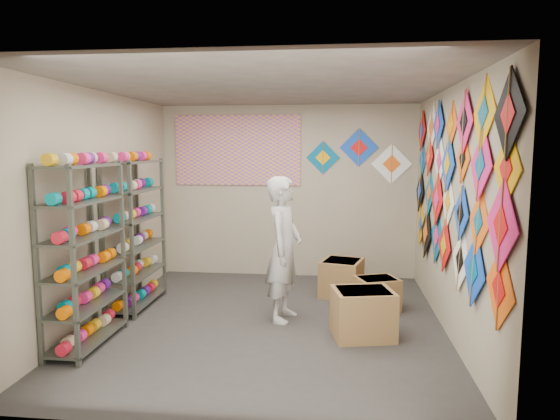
# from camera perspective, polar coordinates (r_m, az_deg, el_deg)

# --- Properties ---
(ground) EXTENTS (4.50, 4.50, 0.00)m
(ground) POSITION_cam_1_polar(r_m,az_deg,el_deg) (5.98, -1.31, -12.80)
(ground) COLOR #322F2B
(room_walls) EXTENTS (4.50, 4.50, 4.50)m
(room_walls) POSITION_cam_1_polar(r_m,az_deg,el_deg) (5.64, -1.36, 3.12)
(room_walls) COLOR tan
(room_walls) RESTS_ON ground
(shelf_rack_front) EXTENTS (0.40, 1.10, 1.90)m
(shelf_rack_front) POSITION_cam_1_polar(r_m,az_deg,el_deg) (5.48, -21.48, -4.84)
(shelf_rack_front) COLOR #4C5147
(shelf_rack_front) RESTS_ON ground
(shelf_rack_back) EXTENTS (0.40, 1.10, 1.90)m
(shelf_rack_back) POSITION_cam_1_polar(r_m,az_deg,el_deg) (6.63, -16.22, -2.61)
(shelf_rack_back) COLOR #4C5147
(shelf_rack_back) RESTS_ON ground
(string_spools) EXTENTS (0.12, 2.36, 0.12)m
(string_spools) POSITION_cam_1_polar(r_m,az_deg,el_deg) (6.03, -18.63, -2.74)
(string_spools) COLOR #FE287E
(string_spools) RESTS_ON ground
(kite_wall_display) EXTENTS (0.06, 4.31, 2.10)m
(kite_wall_display) POSITION_cam_1_polar(r_m,az_deg,el_deg) (5.66, 18.82, 2.50)
(kite_wall_display) COLOR #FA5E11
(kite_wall_display) RESTS_ON room_walls
(back_wall_kites) EXTENTS (1.62, 0.02, 0.86)m
(back_wall_kites) POSITION_cam_1_polar(r_m,az_deg,el_deg) (7.82, 9.29, 6.06)
(back_wall_kites) COLOR #005A8C
(back_wall_kites) RESTS_ON room_walls
(poster) EXTENTS (2.00, 0.01, 1.10)m
(poster) POSITION_cam_1_polar(r_m,az_deg,el_deg) (7.96, -4.89, 6.82)
(poster) COLOR #944EAA
(poster) RESTS_ON room_walls
(shopkeeper) EXTENTS (0.77, 0.64, 1.71)m
(shopkeeper) POSITION_cam_1_polar(r_m,az_deg,el_deg) (5.89, 0.46, -4.47)
(shopkeeper) COLOR beige
(shopkeeper) RESTS_ON ground
(carton_a) EXTENTS (0.72, 0.64, 0.52)m
(carton_a) POSITION_cam_1_polar(r_m,az_deg,el_deg) (5.57, 9.45, -11.59)
(carton_a) COLOR olive
(carton_a) RESTS_ON ground
(carton_b) EXTENTS (0.61, 0.56, 0.41)m
(carton_b) POSITION_cam_1_polar(r_m,az_deg,el_deg) (6.51, 11.00, -9.38)
(carton_b) COLOR olive
(carton_b) RESTS_ON ground
(carton_c) EXTENTS (0.65, 0.68, 0.50)m
(carton_c) POSITION_cam_1_polar(r_m,az_deg,el_deg) (7.02, 7.05, -7.70)
(carton_c) COLOR olive
(carton_c) RESTS_ON ground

